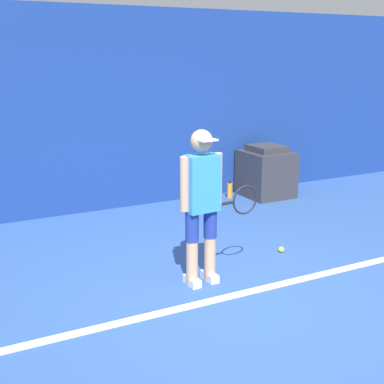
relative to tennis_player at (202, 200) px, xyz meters
name	(u,v)px	position (x,y,z in m)	size (l,w,h in m)	color
ground_plane	(235,295)	(0.14, -0.42, -0.88)	(24.00, 24.00, 0.00)	#2D5193
back_wall	(111,111)	(0.14, 3.08, 0.61)	(24.00, 0.10, 2.98)	navy
court_baseline	(236,295)	(0.14, -0.44, -0.88)	(21.60, 0.10, 0.01)	white
tennis_player	(202,200)	(0.00, 0.00, 0.00)	(0.96, 0.30, 1.60)	tan
tennis_ball	(281,250)	(1.26, 0.31, -0.85)	(0.07, 0.07, 0.07)	#D1E533
covered_chair	(266,172)	(2.63, 2.58, -0.48)	(0.73, 0.80, 0.85)	#333338
water_bottle	(230,190)	(2.03, 2.74, -0.76)	(0.09, 0.09, 0.27)	orange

